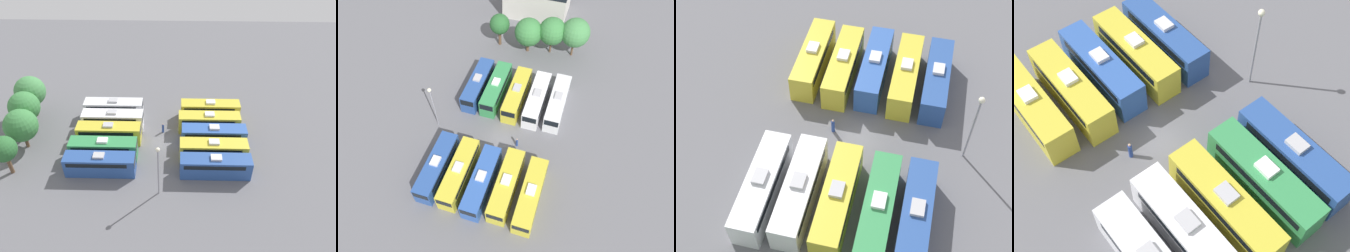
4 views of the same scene
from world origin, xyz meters
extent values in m
plane|color=slate|center=(0.00, 0.00, 0.00)|extent=(108.35, 108.35, 0.00)
cube|color=#284C93|center=(-7.03, -8.53, 1.66)|extent=(2.59, 10.49, 3.31)
cube|color=black|center=(-7.03, -8.27, 2.60)|extent=(2.63, 8.92, 0.73)
cube|color=black|center=(-7.03, -13.77, 2.58)|extent=(2.28, 0.08, 1.16)
cube|color=silver|center=(-7.03, -8.53, 3.49)|extent=(1.20, 1.60, 0.35)
cube|color=gold|center=(-3.61, -8.51, 1.66)|extent=(2.59, 10.49, 3.31)
cube|color=black|center=(-3.61, -8.25, 2.60)|extent=(2.63, 8.92, 0.73)
cube|color=black|center=(-3.61, -13.74, 2.58)|extent=(2.28, 0.08, 1.16)
cube|color=silver|center=(-3.61, -8.51, 3.49)|extent=(1.20, 1.60, 0.35)
cube|color=#2D56A8|center=(-0.04, -8.85, 1.66)|extent=(2.59, 10.49, 3.31)
cube|color=black|center=(-0.04, -8.59, 2.60)|extent=(2.63, 8.92, 0.73)
cube|color=black|center=(-0.04, -14.09, 2.58)|extent=(2.28, 0.08, 1.16)
cube|color=silver|center=(-0.04, -8.85, 3.49)|extent=(1.20, 1.60, 0.35)
cube|color=gold|center=(3.45, -8.35, 1.66)|extent=(2.59, 10.49, 3.31)
cube|color=black|center=(3.45, -8.09, 2.60)|extent=(2.63, 8.92, 0.73)
cube|color=black|center=(3.45, -13.59, 2.58)|extent=(2.28, 0.08, 1.16)
cube|color=white|center=(3.45, -8.35, 3.49)|extent=(1.20, 1.60, 0.35)
cube|color=gold|center=(7.06, -8.79, 1.66)|extent=(2.59, 10.49, 3.31)
cube|color=black|center=(7.06, -8.53, 2.60)|extent=(2.63, 8.92, 0.73)
cube|color=black|center=(7.06, -14.02, 2.58)|extent=(2.28, 0.08, 1.16)
cube|color=white|center=(7.06, -8.79, 3.49)|extent=(1.20, 1.60, 0.35)
cube|color=#284C93|center=(-7.01, 8.62, 1.66)|extent=(2.59, 10.49, 3.31)
cube|color=black|center=(-7.01, 8.88, 2.60)|extent=(2.63, 8.92, 0.73)
cube|color=black|center=(-7.01, 3.38, 2.58)|extent=(2.28, 0.08, 1.16)
cube|color=#B2B2B7|center=(-7.01, 8.62, 3.49)|extent=(1.20, 1.60, 0.35)
cube|color=#338C4C|center=(-3.68, 8.68, 1.66)|extent=(2.59, 10.49, 3.31)
cube|color=black|center=(-3.68, 8.94, 2.60)|extent=(2.63, 8.92, 0.73)
cube|color=black|center=(-3.68, 3.44, 2.58)|extent=(2.28, 0.08, 1.16)
cube|color=white|center=(-3.68, 8.68, 3.49)|extent=(1.20, 1.60, 0.35)
cube|color=gold|center=(0.11, 8.43, 1.66)|extent=(2.59, 10.49, 3.31)
cube|color=black|center=(0.11, 8.69, 2.60)|extent=(2.63, 8.92, 0.73)
cube|color=black|center=(0.11, 3.19, 2.58)|extent=(2.28, 0.08, 1.16)
cube|color=#B2B2B7|center=(0.11, 8.43, 3.49)|extent=(1.20, 1.60, 0.35)
cube|color=white|center=(3.65, 8.34, 1.66)|extent=(2.59, 10.49, 3.31)
cube|color=black|center=(3.65, 8.60, 2.60)|extent=(2.63, 8.92, 0.73)
cube|color=black|center=(3.65, 3.11, 2.58)|extent=(2.28, 0.08, 1.16)
cube|color=#B2B2B7|center=(3.65, 8.34, 3.49)|extent=(1.20, 1.60, 0.35)
cube|color=silver|center=(7.13, 8.69, 1.66)|extent=(2.59, 10.49, 3.31)
cube|color=black|center=(7.13, 8.96, 2.60)|extent=(2.63, 8.92, 0.73)
cube|color=black|center=(7.13, 3.46, 2.58)|extent=(2.28, 0.08, 1.16)
cube|color=#B2B2B7|center=(7.13, 8.69, 3.49)|extent=(1.20, 1.60, 0.35)
cylinder|color=navy|center=(2.71, -0.41, 0.78)|extent=(0.36, 0.36, 1.57)
sphere|color=tan|center=(2.71, -0.41, 1.69)|extent=(0.24, 0.24, 0.24)
cylinder|color=gray|center=(-10.84, -0.30, 4.12)|extent=(0.20, 0.20, 8.24)
sphere|color=#EAE5C6|center=(-10.84, -0.30, 8.42)|extent=(0.60, 0.60, 0.60)
camera|label=1|loc=(-41.10, -2.34, 36.84)|focal=35.00mm
camera|label=2|loc=(9.48, -27.85, 43.73)|focal=35.00mm
camera|label=3|loc=(-5.27, 28.84, 38.83)|focal=50.00mm
camera|label=4|loc=(12.24, 18.61, 33.75)|focal=50.00mm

